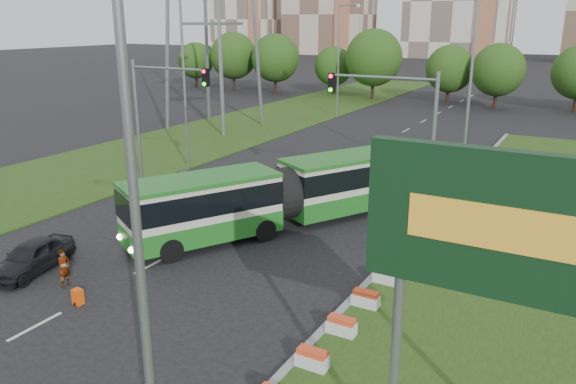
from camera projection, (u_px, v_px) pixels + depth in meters
The scene contains 16 objects.
ground at pixel (207, 279), 23.34m from camera, with size 360.00×360.00×0.00m, color black.
grass_median at pixel (566, 271), 23.95m from camera, with size 14.00×60.00×0.15m, color #264313.
median_kerb at pixel (408, 240), 27.18m from camera, with size 0.30×60.00×0.18m, color gray.
left_verge at pixel (214, 134), 52.58m from camera, with size 12.00×110.00×0.10m, color #264313.
lane_markings at pixel (339, 166), 41.44m from camera, with size 0.20×100.00×0.01m, color beige, non-canonical shape.
flower_planters at pixel (342, 325), 18.92m from camera, with size 1.10×13.70×0.60m, color silver, non-canonical shape.
billboard at pixel (517, 245), 10.82m from camera, with size 6.00×0.37×8.00m.
traffic_mast_median at pixel (402, 124), 27.90m from camera, with size 5.76×0.32×8.00m.
traffic_mast_left at pixel (156, 105), 34.12m from camera, with size 5.76×0.32×8.00m.
street_lamps at pixel (268, 101), 31.33m from camera, with size 36.00×60.00×12.00m, color gray, non-canonical shape.
tree_line at pixel (572, 74), 63.30m from camera, with size 120.00×8.00×9.00m, color #244B14, non-canonical shape.
articulated_bus at pixel (288, 191), 29.33m from camera, with size 2.73×17.51×2.88m.
car_left_near at pixel (32, 257), 23.85m from camera, with size 1.63×4.04×1.38m, color black.
car_left_far at pixel (185, 183), 34.74m from camera, with size 1.36×3.91×1.29m, color black.
pedestrian at pixel (64, 268), 22.51m from camera, with size 0.58×0.38×1.60m, color gray.
shopping_trolley at pixel (78, 297), 21.19m from camera, with size 0.36×0.38×0.62m.
Camera 1 is at (13.28, -16.93, 10.31)m, focal length 35.00 mm.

